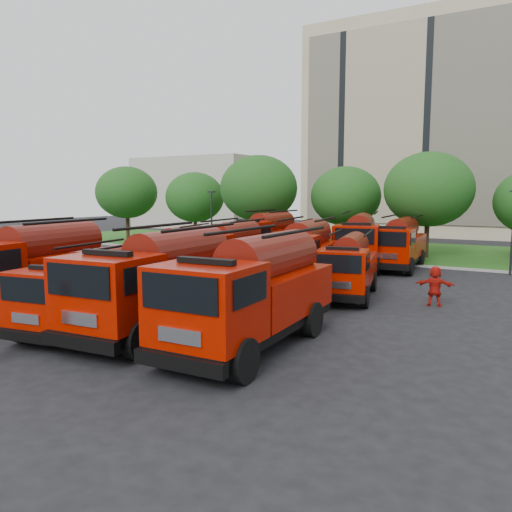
{
  "coord_description": "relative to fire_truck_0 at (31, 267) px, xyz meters",
  "views": [
    {
      "loc": [
        13.46,
        -16.43,
        4.92
      ],
      "look_at": [
        1.1,
        5.14,
        1.8
      ],
      "focal_mm": 35.0,
      "sensor_mm": 36.0,
      "label": 1
    }
  ],
  "objects": [
    {
      "name": "fire_truck_6",
      "position": [
        7.8,
        10.47,
        -0.09
      ],
      "size": [
        3.8,
        7.93,
        3.47
      ],
      "rotation": [
        0.0,
        0.0,
        0.16
      ],
      "color": "black",
      "rests_on": "ground"
    },
    {
      "name": "fire_truck_11",
      "position": [
        10.61,
        19.47,
        -0.16
      ],
      "size": [
        3.03,
        7.42,
        3.31
      ],
      "rotation": [
        0.0,
        0.0,
        0.06
      ],
      "color": "black",
      "rests_on": "ground"
    },
    {
      "name": "firefighter_0",
      "position": [
        7.84,
        -1.02,
        -1.83
      ],
      "size": [
        0.82,
        0.81,
        1.83
      ],
      "primitive_type": "imported",
      "rotation": [
        0.0,
        0.0,
        0.76
      ],
      "color": "#B8160E",
      "rests_on": "ground"
    },
    {
      "name": "lawn",
      "position": [
        5.18,
        29.05,
        -1.77
      ],
      "size": [
        70.0,
        16.0,
        0.12
      ],
      "primitive_type": "cube",
      "color": "#1B4713",
      "rests_on": "ground"
    },
    {
      "name": "fire_truck_2",
      "position": [
        7.01,
        0.08,
        -0.02
      ],
      "size": [
        3.4,
        8.12,
        3.61
      ],
      "rotation": [
        0.0,
        0.0,
        0.08
      ],
      "color": "black",
      "rests_on": "ground"
    },
    {
      "name": "tree_0",
      "position": [
        -18.82,
        25.05,
        3.19
      ],
      "size": [
        6.3,
        6.3,
        7.7
      ],
      "color": "#382314",
      "rests_on": "ground"
    },
    {
      "name": "apartment_building",
      "position": [
        7.18,
        50.99,
        10.67
      ],
      "size": [
        30.0,
        14.18,
        25.0
      ],
      "color": "#C1B490",
      "rests_on": "ground"
    },
    {
      "name": "tree_4",
      "position": [
        11.18,
        25.55,
        3.39
      ],
      "size": [
        6.55,
        6.55,
        8.01
      ],
      "color": "#382314",
      "rests_on": "ground"
    },
    {
      "name": "firefighter_4",
      "position": [
        3.99,
        4.01,
        -1.83
      ],
      "size": [
        0.92,
        0.76,
        1.62
      ],
      "primitive_type": "imported",
      "rotation": [
        0.0,
        0.0,
        2.79
      ],
      "color": "black",
      "rests_on": "ground"
    },
    {
      "name": "ground",
      "position": [
        5.18,
        3.05,
        -1.83
      ],
      "size": [
        140.0,
        140.0,
        0.0
      ],
      "primitive_type": "plane",
      "color": "black",
      "rests_on": "ground"
    },
    {
      "name": "firefighter_3",
      "position": [
        10.17,
        -2.62,
        -1.83
      ],
      "size": [
        1.24,
        1.19,
        1.75
      ],
      "primitive_type": "imported",
      "rotation": [
        0.0,
        0.0,
        3.87
      ],
      "color": "black",
      "rests_on": "ground"
    },
    {
      "name": "side_building",
      "position": [
        -24.82,
        47.05,
        3.17
      ],
      "size": [
        18.0,
        12.0,
        10.0
      ],
      "primitive_type": "cube",
      "color": "#A8A295",
      "rests_on": "ground"
    },
    {
      "name": "curb",
      "position": [
        5.18,
        20.95,
        -1.76
      ],
      "size": [
        70.0,
        0.3,
        0.14
      ],
      "primitive_type": "cube",
      "color": "gray",
      "rests_on": "ground"
    },
    {
      "name": "tree_1",
      "position": [
        -10.82,
        26.05,
        2.72
      ],
      "size": [
        5.71,
        5.71,
        6.98
      ],
      "color": "#382314",
      "rests_on": "ground"
    },
    {
      "name": "firefighter_2",
      "position": [
        10.63,
        0.53,
        -1.83
      ],
      "size": [
        0.58,
        0.96,
        1.58
      ],
      "primitive_type": "imported",
      "rotation": [
        0.0,
        0.0,
        1.51
      ],
      "color": "#B8160E",
      "rests_on": "ground"
    },
    {
      "name": "lamp_post_0",
      "position": [
        -4.82,
        20.25,
        1.06
      ],
      "size": [
        0.6,
        0.25,
        5.11
      ],
      "color": "black",
      "rests_on": "ground"
    },
    {
      "name": "fire_truck_7",
      "position": [
        10.73,
        9.36,
        -0.36
      ],
      "size": [
        3.47,
        6.75,
        2.93
      ],
      "rotation": [
        0.0,
        0.0,
        0.2
      ],
      "color": "black",
      "rests_on": "ground"
    },
    {
      "name": "fire_truck_0",
      "position": [
        0.0,
        0.0,
        0.0
      ],
      "size": [
        3.78,
        8.29,
        3.64
      ],
      "rotation": [
        0.0,
        0.0,
        0.13
      ],
      "color": "black",
      "rests_on": "ground"
    },
    {
      "name": "firefighter_5",
      "position": [
        14.76,
        9.18,
        -1.83
      ],
      "size": [
        1.75,
        0.97,
        1.79
      ],
      "primitive_type": "imported",
      "rotation": [
        0.0,
        0.0,
        3.3
      ],
      "color": "#B8160E",
      "rests_on": "ground"
    },
    {
      "name": "fire_truck_4",
      "position": [
        -0.35,
        10.09,
        -0.36
      ],
      "size": [
        3.37,
        6.72,
        2.92
      ],
      "rotation": [
        0.0,
        0.0,
        0.19
      ],
      "color": "black",
      "rests_on": "ground"
    },
    {
      "name": "fire_truck_3",
      "position": [
        10.77,
        0.13,
        -0.02
      ],
      "size": [
        3.12,
        7.99,
        3.59
      ],
      "rotation": [
        0.0,
        0.0,
        0.03
      ],
      "color": "black",
      "rests_on": "ground"
    },
    {
      "name": "tree_3",
      "position": [
        4.18,
        27.05,
        2.85
      ],
      "size": [
        5.88,
        5.88,
        7.19
      ],
      "color": "#382314",
      "rests_on": "ground"
    },
    {
      "name": "fire_truck_9",
      "position": [
        4.28,
        20.14,
        -0.38
      ],
      "size": [
        3.24,
        6.6,
        2.88
      ],
      "rotation": [
        0.0,
        0.0,
        0.18
      ],
      "color": "black",
      "rests_on": "ground"
    },
    {
      "name": "fire_truck_10",
      "position": [
        8.25,
        18.51,
        -0.04
      ],
      "size": [
        4.46,
        8.22,
        3.56
      ],
      "rotation": [
        0.0,
        0.0,
        0.24
      ],
      "color": "black",
      "rests_on": "ground"
    },
    {
      "name": "fire_truck_5",
      "position": [
        3.24,
        10.03,
        -0.17
      ],
      "size": [
        3.15,
        7.43,
        3.3
      ],
      "rotation": [
        0.0,
        0.0,
        0.09
      ],
      "color": "black",
      "rests_on": "ground"
    },
    {
      "name": "fire_truck_1",
      "position": [
        4.58,
        -0.8,
        -0.36
      ],
      "size": [
        3.14,
        6.69,
        2.93
      ],
      "rotation": [
        0.0,
        0.0,
        0.15
      ],
      "color": "black",
      "rests_on": "ground"
    },
    {
      "name": "fire_truck_8",
      "position": [
        0.89,
        18.97,
        -0.06
      ],
      "size": [
        2.94,
        7.77,
        3.52
      ],
      "rotation": [
        0.0,
        0.0,
        0.01
      ],
      "color": "black",
      "rests_on": "ground"
    },
    {
      "name": "tree_2",
      "position": [
        -2.82,
        24.55,
        3.52
      ],
      "size": [
        6.72,
        6.72,
        8.22
      ],
      "color": "#382314",
      "rests_on": "ground"
    }
  ]
}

